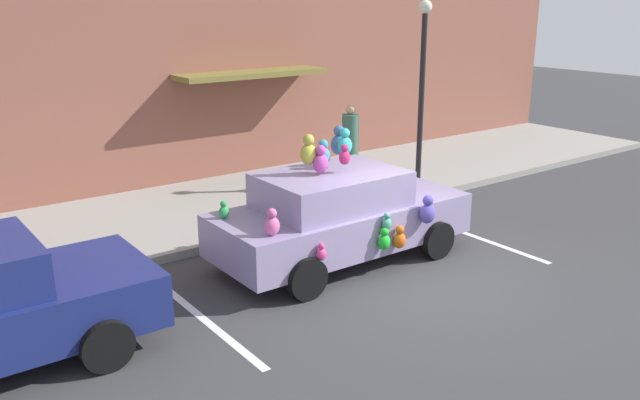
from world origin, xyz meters
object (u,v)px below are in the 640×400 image
object	(u,v)px
plush_covered_car	(339,214)
teddy_bear_on_sidewalk	(256,202)
pedestrian_near_shopfront	(350,150)
street_lamp_post	(422,76)

from	to	relation	value
plush_covered_car	teddy_bear_on_sidewalk	world-z (taller)	plush_covered_car
teddy_bear_on_sidewalk	pedestrian_near_shopfront	world-z (taller)	pedestrian_near_shopfront
plush_covered_car	teddy_bear_on_sidewalk	size ratio (longest dim) A/B	6.05
pedestrian_near_shopfront	teddy_bear_on_sidewalk	bearing A→B (deg)	-167.80
teddy_bear_on_sidewalk	street_lamp_post	xyz separation A→B (m)	(4.09, -0.21, 2.13)
street_lamp_post	pedestrian_near_shopfront	bearing A→B (deg)	148.36
plush_covered_car	street_lamp_post	size ratio (longest dim) A/B	1.08
plush_covered_car	pedestrian_near_shopfront	bearing A→B (deg)	48.49
plush_covered_car	pedestrian_near_shopfront	xyz separation A→B (m)	(2.58, 2.91, 0.21)
plush_covered_car	pedestrian_near_shopfront	size ratio (longest dim) A/B	2.32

